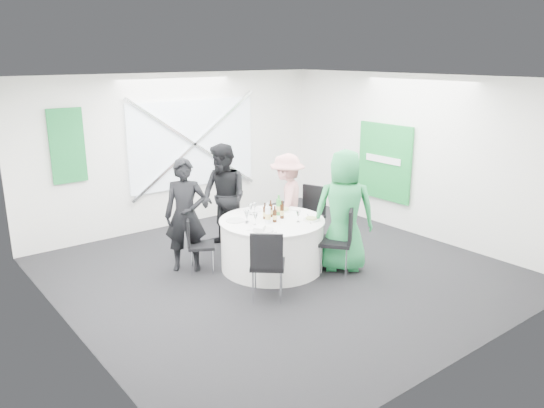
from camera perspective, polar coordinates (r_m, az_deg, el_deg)
floor at (r=7.93m, az=0.90°, el=-7.28°), size 6.00×6.00×0.00m
ceiling at (r=7.30m, az=0.99°, el=13.37°), size 6.00×6.00×0.00m
wall_back at (r=9.96m, az=-10.03°, el=5.69°), size 6.00×0.00×6.00m
wall_front at (r=5.58m, az=20.72°, el=-3.12°), size 6.00×0.00×6.00m
wall_left at (r=6.13m, az=-21.42°, el=-1.53°), size 0.00×6.00×6.00m
wall_right at (r=9.63m, az=15.02°, el=5.05°), size 0.00×6.00×6.00m
window_panel at (r=10.05m, az=-8.44°, el=6.43°), size 2.60×0.03×1.60m
window_brace_a at (r=10.02m, az=-8.32°, el=6.40°), size 2.63×0.05×1.84m
window_brace_b at (r=10.02m, az=-8.32°, el=6.40°), size 2.63×0.05×1.84m
green_banner at (r=9.11m, az=-21.15°, el=5.85°), size 0.55×0.04×1.20m
green_sign at (r=9.99m, az=11.99°, el=4.45°), size 0.05×1.20×1.40m
banquet_table at (r=7.94m, az=0.00°, el=-4.30°), size 1.56×1.56×0.76m
chair_back at (r=8.76m, az=-4.28°, el=-1.64°), size 0.39×0.40×0.84m
chair_back_left at (r=7.85m, az=-8.16°, el=-3.93°), size 0.52×0.52×0.83m
chair_back_right at (r=8.91m, az=4.19°, el=-0.70°), size 0.58×0.58×0.99m
chair_front_right at (r=7.71m, az=7.51°, el=-3.38°), size 0.64×0.64×1.01m
chair_front_left at (r=6.83m, az=-0.53°, el=-6.06°), size 0.62×0.62×0.96m
person_man_back_left at (r=7.85m, az=-9.28°, el=-1.20°), size 0.73×0.69×1.68m
person_man_back at (r=8.58m, az=-5.21°, el=0.66°), size 0.56×0.90×1.75m
person_woman_pink at (r=8.75m, az=1.62°, el=0.37°), size 1.08×0.99×1.56m
person_woman_green at (r=7.80m, az=7.76°, el=-0.74°), size 1.05×1.01×1.81m
plate_back at (r=8.28m, az=-2.08°, el=-0.63°), size 0.29×0.29×0.01m
plate_back_left at (r=7.77m, az=-3.96°, el=-1.78°), size 0.28×0.28×0.01m
plate_back_right at (r=8.26m, az=1.18°, el=-0.61°), size 0.30×0.30×0.04m
plate_front_right at (r=7.82m, az=4.24°, el=-1.62°), size 0.24×0.24×0.04m
plate_front_left at (r=7.35m, az=-0.93°, el=-2.79°), size 0.29×0.29×0.01m
napkin at (r=7.31m, az=-1.36°, el=-2.61°), size 0.23×0.22×0.05m
beer_bottle_a at (r=7.83m, az=-0.77°, el=-0.95°), size 0.06×0.06×0.24m
beer_bottle_b at (r=7.93m, az=-0.14°, el=-0.70°), size 0.06×0.06×0.26m
beer_bottle_c at (r=7.85m, az=1.08°, el=-0.82°), size 0.06×0.06×0.27m
beer_bottle_d at (r=7.68m, az=0.30°, el=-1.30°), size 0.06×0.06×0.24m
green_water_bottle at (r=8.01m, az=0.72°, el=-0.34°), size 0.08×0.08×0.31m
clear_water_bottle at (r=7.64m, az=-0.45°, el=-1.19°), size 0.08×0.08×0.30m
wine_glass_a at (r=7.69m, az=2.83°, el=-1.04°), size 0.07×0.07×0.17m
wine_glass_b at (r=7.70m, az=-2.69°, el=-1.01°), size 0.07×0.07×0.17m
wine_glass_c at (r=7.55m, az=-1.78°, el=-1.35°), size 0.07×0.07×0.17m
wine_glass_d at (r=8.02m, az=-2.29°, el=-0.32°), size 0.07×0.07×0.17m
wine_glass_e at (r=8.09m, az=-1.88°, el=-0.16°), size 0.07×0.07×0.17m
wine_glass_f at (r=7.63m, az=-2.75°, el=-1.16°), size 0.07×0.07×0.17m
fork_a at (r=7.69m, az=4.15°, el=-2.00°), size 0.10×0.13×0.01m
knife_a at (r=8.01m, az=3.90°, el=-1.27°), size 0.10×0.13×0.01m
fork_b at (r=8.27m, az=2.37°, el=-0.70°), size 0.09×0.13×0.01m
knife_b at (r=8.36m, az=0.36°, el=-0.49°), size 0.09×0.14×0.01m
fork_c at (r=7.34m, az=-2.18°, el=-2.86°), size 0.11×0.12×0.01m
knife_c at (r=7.27m, az=0.00°, el=-3.04°), size 0.10×0.13×0.01m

